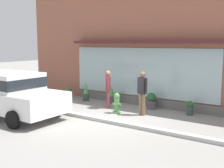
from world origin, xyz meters
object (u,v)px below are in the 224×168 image
object	(u,v)px
potted_plant_corner_tall	(86,92)
fire_hydrant	(117,103)
potted_plant_window_right	(111,94)
potted_plant_doorstep	(190,108)
parked_car_white	(10,92)
potted_plant_window_center	(151,101)
pedestrian_with_handbag	(108,86)
potted_plant_window_left	(69,93)
pedestrian_passerby	(142,90)

from	to	relation	value
potted_plant_corner_tall	fire_hydrant	bearing A→B (deg)	-24.63
potted_plant_window_right	potted_plant_doorstep	distance (m)	3.73
parked_car_white	potted_plant_doorstep	bearing A→B (deg)	36.00
potted_plant_window_center	pedestrian_with_handbag	bearing A→B (deg)	-150.98
pedestrian_with_handbag	potted_plant_window_right	bearing A→B (deg)	-10.10
potted_plant_doorstep	potted_plant_corner_tall	bearing A→B (deg)	-178.01
parked_car_white	potted_plant_window_left	size ratio (longest dim) A/B	8.57
pedestrian_with_handbag	parked_car_white	distance (m)	3.89
potted_plant_window_right	potted_plant_window_left	size ratio (longest dim) A/B	1.70
pedestrian_passerby	potted_plant_corner_tall	xyz separation A→B (m)	(-3.53, 0.89, -0.54)
parked_car_white	potted_plant_window_center	distance (m)	5.61
pedestrian_passerby	pedestrian_with_handbag	bearing A→B (deg)	2.34
parked_car_white	fire_hydrant	bearing A→B (deg)	41.65
pedestrian_with_handbag	pedestrian_passerby	xyz separation A→B (m)	(1.78, -0.26, 0.05)
parked_car_white	potted_plant_corner_tall	distance (m)	3.92
parked_car_white	potted_plant_doorstep	distance (m)	6.81
pedestrian_with_handbag	potted_plant_window_right	size ratio (longest dim) A/B	1.87
potted_plant_window_right	potted_plant_window_center	distance (m)	2.04
pedestrian_with_handbag	potted_plant_doorstep	distance (m)	3.44
pedestrian_passerby	potted_plant_window_center	world-z (taller)	pedestrian_passerby
parked_car_white	potted_plant_corner_tall	world-z (taller)	parked_car_white
fire_hydrant	potted_plant_window_right	distance (m)	1.87
potted_plant_window_left	pedestrian_with_handbag	bearing A→B (deg)	-13.38
pedestrian_passerby	potted_plant_window_right	xyz separation A→B (m)	(-2.22, 1.11, -0.57)
fire_hydrant	potted_plant_window_left	world-z (taller)	fire_hydrant
fire_hydrant	potted_plant_window_center	size ratio (longest dim) A/B	1.16
potted_plant_corner_tall	potted_plant_window_left	distance (m)	1.20
potted_plant_window_right	fire_hydrant	bearing A→B (deg)	-48.13
pedestrian_with_handbag	potted_plant_window_left	distance (m)	3.09
potted_plant_window_right	potted_plant_window_left	distance (m)	2.50
pedestrian_passerby	potted_plant_window_left	bearing A→B (deg)	-0.88
pedestrian_passerby	potted_plant_window_right	bearing A→B (deg)	-15.94
pedestrian_with_handbag	potted_plant_window_left	bearing A→B (deg)	39.21
potted_plant_window_right	potted_plant_window_center	size ratio (longest dim) A/B	1.23
fire_hydrant	potted_plant_window_left	xyz separation A→B (m)	(-3.74, 1.24, -0.14)
fire_hydrant	parked_car_white	xyz separation A→B (m)	(-2.97, -2.70, 0.52)
fire_hydrant	potted_plant_corner_tall	size ratio (longest dim) A/B	0.86
pedestrian_with_handbag	potted_plant_corner_tall	size ratio (longest dim) A/B	1.72
pedestrian_passerby	potted_plant_doorstep	xyz separation A→B (m)	(1.50, 1.06, -0.70)
parked_car_white	potted_plant_window_right	xyz separation A→B (m)	(1.72, 4.09, -0.52)
potted_plant_window_left	potted_plant_window_center	xyz separation A→B (m)	(4.53, 0.19, 0.09)
pedestrian_passerby	potted_plant_window_center	distance (m)	1.32
pedestrian_with_handbag	potted_plant_corner_tall	xyz separation A→B (m)	(-1.75, 0.63, -0.49)
potted_plant_corner_tall	pedestrian_passerby	bearing A→B (deg)	-14.13
potted_plant_corner_tall	potted_plant_window_left	world-z (taller)	potted_plant_corner_tall
parked_car_white	potted_plant_window_right	world-z (taller)	parked_car_white
fire_hydrant	potted_plant_corner_tall	bearing A→B (deg)	155.37
fire_hydrant	potted_plant_window_left	size ratio (longest dim) A/B	1.60
potted_plant_corner_tall	potted_plant_doorstep	world-z (taller)	potted_plant_corner_tall
potted_plant_window_right	potted_plant_window_left	world-z (taller)	potted_plant_window_right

